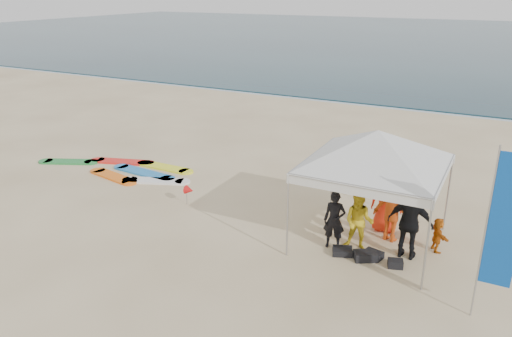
{
  "coord_description": "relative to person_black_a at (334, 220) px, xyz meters",
  "views": [
    {
      "loc": [
        7.3,
        -10.16,
        6.47
      ],
      "look_at": [
        0.65,
        2.6,
        1.2
      ],
      "focal_mm": 35.0,
      "sensor_mm": 36.0,
      "label": 1
    }
  ],
  "objects": [
    {
      "name": "gear_pile",
      "position": [
        0.93,
        -0.22,
        -0.68
      ],
      "size": [
        1.87,
        0.7,
        0.22
      ],
      "color": "black",
      "rests_on": "ground"
    },
    {
      "name": "ocean",
      "position": [
        -3.72,
        58.89,
        -0.74
      ],
      "size": [
        160.0,
        84.0,
        0.08
      ],
      "primitive_type": "cube",
      "color": "#0C2633",
      "rests_on": "ground"
    },
    {
      "name": "surfboard_spread",
      "position": [
        -8.68,
        1.98,
        -0.74
      ],
      "size": [
        6.23,
        2.4,
        0.07
      ],
      "color": "white",
      "rests_on": "ground"
    },
    {
      "name": "person_orange_a",
      "position": [
        1.24,
        1.1,
        0.12
      ],
      "size": [
        1.29,
        0.93,
        1.8
      ],
      "primitive_type": "imported",
      "rotation": [
        0.0,
        0.0,
        2.89
      ],
      "color": "#C94511",
      "rests_on": "ground"
    },
    {
      "name": "canopy_tent",
      "position": [
        0.77,
        0.7,
        2.33
      ],
      "size": [
        4.72,
        4.72,
        3.56
      ],
      "color": "#A5A5A8",
      "rests_on": "ground"
    },
    {
      "name": "person_orange_b",
      "position": [
        0.95,
        1.56,
        0.1
      ],
      "size": [
        0.87,
        0.58,
        1.75
      ],
      "primitive_type": "imported",
      "rotation": [
        0.0,
        0.0,
        3.17
      ],
      "color": "red",
      "rests_on": "ground"
    },
    {
      "name": "person_yellow",
      "position": [
        0.59,
        0.18,
        0.01
      ],
      "size": [
        0.8,
        0.64,
        1.57
      ],
      "primitive_type": "imported",
      "rotation": [
        0.0,
        0.0,
        0.06
      ],
      "color": "gold",
      "rests_on": "ground"
    },
    {
      "name": "person_black_b",
      "position": [
        1.83,
        0.35,
        0.18
      ],
      "size": [
        1.15,
        0.52,
        1.92
      ],
      "primitive_type": "imported",
      "rotation": [
        0.0,
        0.0,
        3.09
      ],
      "color": "black",
      "rests_on": "ground"
    },
    {
      "name": "ground",
      "position": [
        -3.72,
        -1.11,
        -0.78
      ],
      "size": [
        120.0,
        120.0,
        0.0
      ],
      "primitive_type": "plane",
      "color": "beige",
      "rests_on": "ground"
    },
    {
      "name": "person_black_a",
      "position": [
        0.0,
        0.0,
        0.0
      ],
      "size": [
        0.62,
        0.46,
        1.55
      ],
      "primitive_type": "imported",
      "rotation": [
        0.0,
        0.0,
        0.17
      ],
      "color": "black",
      "rests_on": "ground"
    },
    {
      "name": "marker_pennant",
      "position": [
        -4.88,
        0.48,
        -0.28
      ],
      "size": [
        0.28,
        0.28,
        0.64
      ],
      "color": "#A5A5A8",
      "rests_on": "ground"
    },
    {
      "name": "person_seated",
      "position": [
        2.44,
        1.04,
        -0.31
      ],
      "size": [
        0.66,
        0.88,
        0.92
      ],
      "primitive_type": "imported",
      "rotation": [
        0.0,
        0.0,
        2.08
      ],
      "color": "#C35E11",
      "rests_on": "ground"
    },
    {
      "name": "feather_flag",
      "position": [
        3.81,
        -1.46,
        1.42
      ],
      "size": [
        0.63,
        0.04,
        3.73
      ],
      "color": "#A5A5A8",
      "rests_on": "ground"
    },
    {
      "name": "shoreline_foam",
      "position": [
        -3.72,
        17.09,
        -0.77
      ],
      "size": [
        160.0,
        1.2,
        0.01
      ],
      "primitive_type": "cube",
      "color": "silver",
      "rests_on": "ground"
    }
  ]
}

